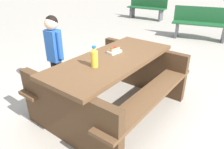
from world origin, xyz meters
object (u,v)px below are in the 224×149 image
(hotdog_tray, at_px, (114,51))
(child_in_coat, at_px, (54,46))
(park_bench_near, at_px, (201,23))
(park_bench_far, at_px, (147,7))
(picnic_table, at_px, (112,80))
(soda_bottle, at_px, (94,57))

(hotdog_tray, height_order, child_in_coat, child_in_coat)
(park_bench_near, height_order, park_bench_far, same)
(picnic_table, height_order, park_bench_near, park_bench_near)
(soda_bottle, bearing_deg, picnic_table, 13.79)
(child_in_coat, height_order, park_bench_near, child_in_coat)
(park_bench_near, bearing_deg, picnic_table, -164.95)
(park_bench_near, distance_m, park_bench_far, 2.90)
(soda_bottle, bearing_deg, child_in_coat, 92.80)
(child_in_coat, xyz_separation_m, park_bench_far, (5.23, 2.98, -0.31))
(hotdog_tray, relative_size, child_in_coat, 0.16)
(park_bench_near, relative_size, park_bench_far, 0.98)
(hotdog_tray, relative_size, park_bench_far, 0.12)
(child_in_coat, relative_size, park_bench_far, 0.76)
(park_bench_far, bearing_deg, child_in_coat, -150.37)
(park_bench_far, bearing_deg, picnic_table, -141.71)
(picnic_table, bearing_deg, hotdog_tray, 41.41)
(picnic_table, relative_size, soda_bottle, 8.59)
(soda_bottle, relative_size, park_bench_near, 0.16)
(picnic_table, height_order, child_in_coat, child_in_coat)
(picnic_table, distance_m, park_bench_near, 4.14)
(soda_bottle, xyz_separation_m, park_bench_far, (5.19, 3.92, -0.41))
(picnic_table, relative_size, park_bench_far, 1.34)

